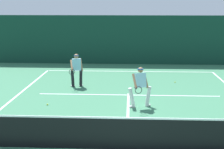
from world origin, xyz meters
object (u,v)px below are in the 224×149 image
object	(u,v)px
player_near	(140,85)
tennis_ball	(47,105)
tennis_ball_extra	(175,82)
player_far	(76,69)

from	to	relation	value
player_near	tennis_ball	size ratio (longest dim) A/B	25.34
tennis_ball	tennis_ball_extra	world-z (taller)	same
player_near	tennis_ball_extra	distance (m)	5.05
tennis_ball	tennis_ball_extra	size ratio (longest dim) A/B	1.00
player_near	tennis_ball	world-z (taller)	player_near
player_near	tennis_ball_extra	xyz separation A→B (m)	(2.00, 4.55, -0.89)
player_far	tennis_ball_extra	distance (m)	5.34
player_far	player_near	bearing A→B (deg)	117.57
player_near	tennis_ball	xyz separation A→B (m)	(-3.86, 0.03, -0.89)
player_far	tennis_ball	bearing A→B (deg)	62.75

